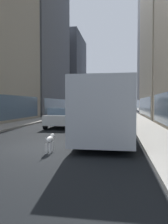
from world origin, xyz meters
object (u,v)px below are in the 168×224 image
transit_bus (108,107)px  dalmatian_dog (50,140)px  car_silver_sedan (103,112)px  box_truck (108,105)px  car_grey_wagon (73,112)px  car_blue_hatchback (83,110)px  car_white_van (62,117)px

transit_bus → dalmatian_dog: bearing=-112.0°
car_silver_sedan → box_truck: size_ratio=0.61×
car_grey_wagon → car_silver_sedan: bearing=19.5°
transit_bus → dalmatian_dog: size_ratio=11.98×
car_blue_hatchback → transit_bus: bearing=-77.0°
car_white_van → box_truck: box_truck is taller
car_blue_hatchback → dalmatian_dog: size_ratio=4.96×
transit_bus → car_white_van: (-4.00, 4.09, -0.95)m
car_grey_wagon → car_white_van: size_ratio=0.90×
car_blue_hatchback → box_truck: (4.00, 5.98, 0.84)m
car_white_van → dalmatian_dog: car_white_van is taller
car_grey_wagon → car_white_van: 11.85m
transit_bus → car_grey_wagon: transit_bus is taller
transit_bus → car_silver_sedan: bearing=95.3°
transit_bus → car_blue_hatchback: transit_bus is taller
car_white_van → box_truck: size_ratio=0.62×
transit_bus → box_truck: size_ratio=1.54×
dalmatian_dog → box_truck: bearing=89.2°
car_blue_hatchback → box_truck: size_ratio=0.64×
car_grey_wagon → car_white_van: (1.60, -11.75, 0.00)m
car_blue_hatchback → dalmatian_dog: car_blue_hatchback is taller
box_truck → car_silver_sedan: bearing=-90.0°
car_silver_sedan → dalmatian_dog: car_silver_sedan is taller
car_grey_wagon → car_blue_hatchback: 8.51m
car_grey_wagon → car_blue_hatchback: (-0.00, 8.51, 0.01)m
transit_bus → car_grey_wagon: size_ratio=2.78×
car_blue_hatchback → car_silver_sedan: bearing=-60.6°
car_grey_wagon → dalmatian_dog: car_grey_wagon is taller
car_silver_sedan → box_truck: (-0.00, 13.07, 0.84)m
car_silver_sedan → car_white_van: same height
car_silver_sedan → car_grey_wagon: (-4.00, -1.41, -0.00)m
transit_bus → car_grey_wagon: (-5.60, 15.83, -0.96)m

